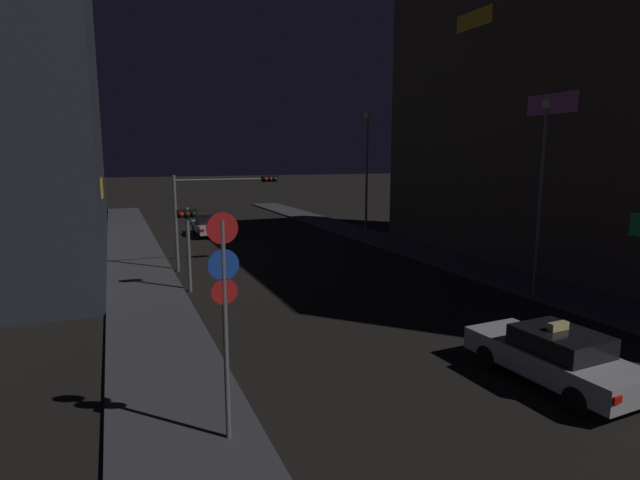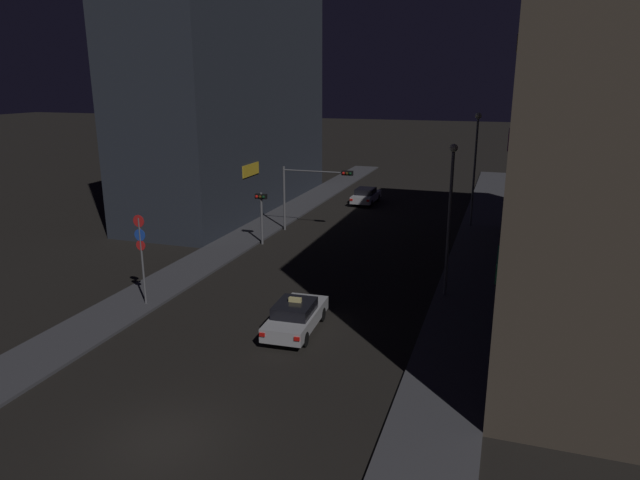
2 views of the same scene
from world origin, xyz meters
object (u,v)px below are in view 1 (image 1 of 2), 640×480
object	(u,v)px
taxi	(554,356)
street_lamp_far_block	(367,158)
street_lamp_near_block	(542,179)
far_car	(208,225)
sign_pole_left	(225,304)
traffic_light_left_kerb	(188,232)
traffic_light_overhead	(219,199)

from	to	relation	value
taxi	street_lamp_far_block	world-z (taller)	street_lamp_far_block
street_lamp_near_block	far_car	bearing A→B (deg)	113.98
sign_pole_left	street_lamp_far_block	xyz separation A→B (m)	(14.12, 21.13, 2.69)
street_lamp_far_block	traffic_light_left_kerb	bearing A→B (deg)	-145.01
taxi	far_car	size ratio (longest dim) A/B	1.01
sign_pole_left	far_car	bearing A→B (deg)	80.67
taxi	street_lamp_far_block	distance (m)	22.91
taxi	street_lamp_far_block	size ratio (longest dim) A/B	0.54
traffic_light_left_kerb	street_lamp_far_block	size ratio (longest dim) A/B	0.42
far_car	sign_pole_left	world-z (taller)	sign_pole_left
sign_pole_left	street_lamp_far_block	bearing A→B (deg)	56.26
street_lamp_near_block	traffic_light_overhead	bearing A→B (deg)	136.69
taxi	traffic_light_overhead	bearing A→B (deg)	106.74
traffic_light_overhead	street_lamp_far_block	size ratio (longest dim) A/B	0.63
traffic_light_overhead	traffic_light_left_kerb	world-z (taller)	traffic_light_overhead
traffic_light_overhead	far_car	bearing A→B (deg)	83.23
traffic_light_left_kerb	street_lamp_near_block	distance (m)	14.43
traffic_light_overhead	street_lamp_near_block	world-z (taller)	street_lamp_near_block
traffic_light_left_kerb	sign_pole_left	size ratio (longest dim) A/B	0.79
far_car	street_lamp_far_block	world-z (taller)	street_lamp_far_block
traffic_light_overhead	sign_pole_left	xyz separation A→B (m)	(-3.14, -16.06, -0.65)
traffic_light_left_kerb	street_lamp_far_block	world-z (taller)	street_lamp_far_block
traffic_light_left_kerb	far_car	bearing A→B (deg)	77.09
traffic_light_overhead	sign_pole_left	world-z (taller)	traffic_light_overhead
far_car	sign_pole_left	bearing A→B (deg)	-99.33
far_car	taxi	bearing A→B (deg)	-82.47
street_lamp_near_block	sign_pole_left	bearing A→B (deg)	-156.98
far_car	traffic_light_left_kerb	world-z (taller)	traffic_light_left_kerb
taxi	sign_pole_left	size ratio (longest dim) A/B	1.01
traffic_light_overhead	traffic_light_left_kerb	xyz separation A→B (m)	(-2.17, -4.12, -0.96)
traffic_light_overhead	street_lamp_near_block	bearing A→B (deg)	-43.31
street_lamp_near_block	street_lamp_far_block	world-z (taller)	street_lamp_far_block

